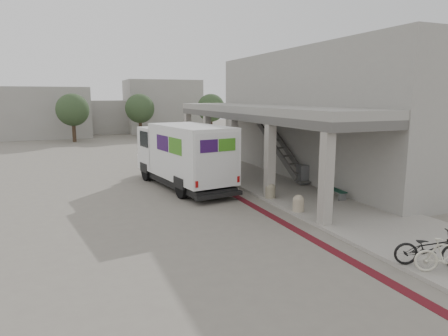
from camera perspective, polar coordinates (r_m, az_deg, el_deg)
name	(u,v)px	position (r m, az deg, el deg)	size (l,w,h in m)	color
ground	(230,208)	(16.47, 0.84, -5.68)	(120.00, 120.00, 0.00)	slate
bike_lane_stripe	(233,194)	(18.63, 1.26, -3.78)	(0.35, 40.00, 0.01)	#521018
sidewalk	(312,197)	(18.34, 12.44, -4.07)	(4.40, 28.00, 0.12)	gray
transit_building	(310,116)	(23.14, 12.21, 7.24)	(7.60, 17.00, 7.00)	gray
distant_backdrop	(90,112)	(50.60, -18.60, 7.63)	(28.00, 10.00, 6.50)	#999790
tree_left	(73,110)	(42.61, -20.81, 7.76)	(3.20, 3.20, 4.80)	#38281C
tree_mid	(140,109)	(45.34, -11.94, 8.31)	(3.20, 3.20, 4.80)	#38281C
tree_right	(211,108)	(46.51, -1.87, 8.56)	(3.20, 3.20, 4.80)	#38281C
fedex_truck	(183,154)	(19.87, -5.87, 1.98)	(3.35, 7.67, 3.16)	black
bench	(334,191)	(18.30, 15.43, -3.18)	(0.48, 1.61, 0.37)	slate
bollard_near	(270,190)	(17.60, 6.64, -3.20)	(0.43, 0.43, 0.65)	gray
bollard_far	(298,203)	(15.74, 10.59, -4.93)	(0.43, 0.43, 0.65)	tan
utility_cabinet	(302,174)	(20.65, 11.13, -0.88)	(0.44, 0.58, 0.97)	slate
bicycle_black	(430,248)	(11.92, 27.31, -10.16)	(0.62, 1.79, 0.94)	black
bicycle_cream	(446,256)	(11.63, 29.19, -10.90)	(0.43, 1.51, 0.91)	beige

